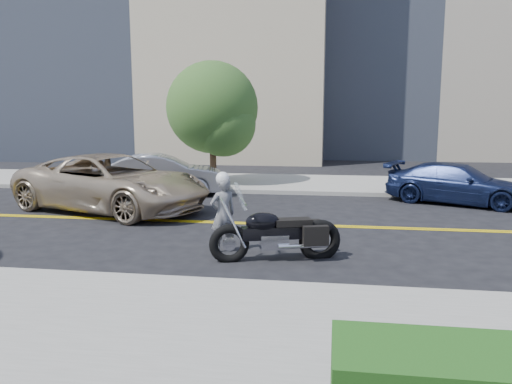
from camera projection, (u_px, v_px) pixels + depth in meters
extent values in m
plane|color=black|center=(275.00, 224.00, 13.51)|extent=(120.00, 120.00, 0.00)
cube|color=#9E9B91|center=(207.00, 350.00, 6.18)|extent=(60.00, 5.00, 0.15)
cube|color=#9E9B91|center=(294.00, 183.00, 20.83)|extent=(60.00, 5.00, 0.15)
cube|color=#A39984|center=(424.00, 15.00, 36.19)|extent=(18.00, 14.00, 20.00)
imported|color=#A9A8AD|center=(223.00, 214.00, 10.78)|extent=(0.71, 0.68, 1.64)
sphere|color=white|center=(223.00, 179.00, 10.66)|extent=(0.30, 0.30, 0.30)
imported|color=tan|center=(112.00, 183.00, 15.28)|extent=(6.87, 4.83, 1.74)
imported|color=#999BA1|center=(162.00, 175.00, 18.17)|extent=(4.82, 2.74, 1.50)
imported|color=#1A254E|center=(457.00, 184.00, 16.52)|extent=(4.96, 3.58, 1.33)
cylinder|color=#382619|center=(213.00, 136.00, 20.23)|extent=(0.27, 0.27, 4.11)
sphere|color=#2E561B|center=(212.00, 107.00, 20.05)|extent=(3.70, 3.70, 3.70)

